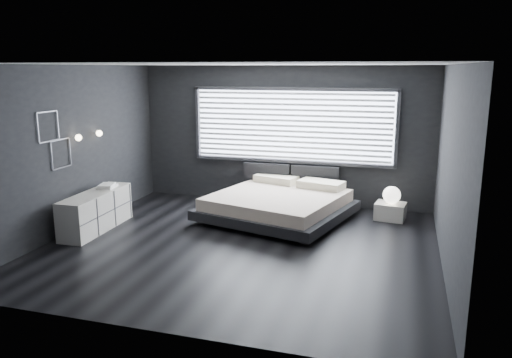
% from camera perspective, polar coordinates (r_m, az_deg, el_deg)
% --- Properties ---
extents(room, '(6.04, 6.00, 2.80)m').
position_cam_1_polar(room, '(7.58, -1.84, 2.34)').
color(room, black).
rests_on(room, ground).
extents(window, '(4.14, 0.09, 1.52)m').
position_cam_1_polar(window, '(10.07, 4.13, 6.08)').
color(window, white).
rests_on(window, ground).
extents(headboard, '(1.96, 0.16, 0.52)m').
position_cam_1_polar(headboard, '(10.19, 3.98, 0.22)').
color(headboard, black).
rests_on(headboard, ground).
extents(sconce_near, '(0.18, 0.11, 0.11)m').
position_cam_1_polar(sconce_near, '(8.93, -19.64, 4.47)').
color(sconce_near, silver).
rests_on(sconce_near, ground).
extents(sconce_far, '(0.18, 0.11, 0.11)m').
position_cam_1_polar(sconce_far, '(9.41, -17.50, 5.01)').
color(sconce_far, silver).
rests_on(sconce_far, ground).
extents(wall_art_upper, '(0.01, 0.48, 0.48)m').
position_cam_1_polar(wall_art_upper, '(8.48, -22.65, 5.55)').
color(wall_art_upper, '#47474C').
rests_on(wall_art_upper, ground).
extents(wall_art_lower, '(0.01, 0.48, 0.48)m').
position_cam_1_polar(wall_art_lower, '(8.74, -21.37, 2.72)').
color(wall_art_lower, '#47474C').
rests_on(wall_art_lower, ground).
extents(bed, '(2.90, 2.82, 0.62)m').
position_cam_1_polar(bed, '(9.26, 2.60, -2.81)').
color(bed, black).
rests_on(bed, ground).
extents(nightstand, '(0.59, 0.51, 0.31)m').
position_cam_1_polar(nightstand, '(9.57, 15.09, -3.57)').
color(nightstand, silver).
rests_on(nightstand, ground).
extents(orb_lamp, '(0.32, 0.32, 0.32)m').
position_cam_1_polar(orb_lamp, '(9.47, 15.25, -1.77)').
color(orb_lamp, white).
rests_on(orb_lamp, nightstand).
extents(dresser, '(0.52, 1.66, 0.66)m').
position_cam_1_polar(dresser, '(9.05, -17.79, -3.52)').
color(dresser, silver).
rests_on(dresser, ground).
extents(book_stack, '(0.32, 0.40, 0.07)m').
position_cam_1_polar(book_stack, '(9.25, -16.67, -0.77)').
color(book_stack, white).
rests_on(book_stack, dresser).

